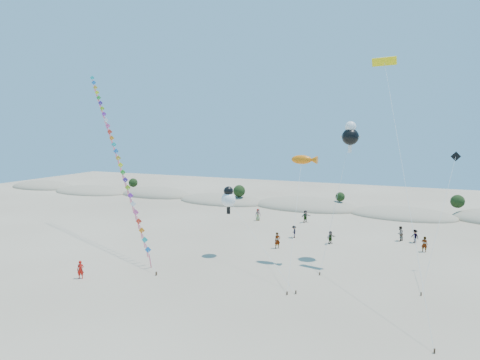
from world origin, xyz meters
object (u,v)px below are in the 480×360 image
(kite_train, at_px, (115,149))
(flyer_foreground, at_px, (81,270))
(parafoil_kite, at_px, (385,65))
(fish_kite, at_px, (304,160))

(kite_train, relative_size, flyer_foreground, 12.96)
(kite_train, distance_m, parafoil_kite, 31.66)
(kite_train, bearing_deg, fish_kite, 2.32)
(flyer_foreground, bearing_deg, kite_train, 85.66)
(parafoil_kite, relative_size, flyer_foreground, 12.30)
(fish_kite, height_order, flyer_foreground, fish_kite)
(fish_kite, xyz_separation_m, flyer_foreground, (-17.70, -12.83, -9.77))
(kite_train, height_order, fish_kite, kite_train)
(fish_kite, relative_size, flyer_foreground, 6.61)
(parafoil_kite, bearing_deg, kite_train, -174.50)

